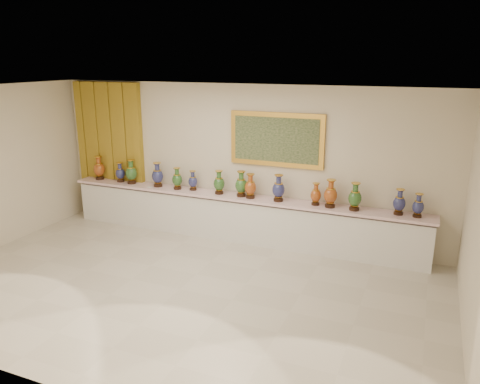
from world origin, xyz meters
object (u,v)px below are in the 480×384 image
object	(u,v)px
vase_0	(99,169)
vase_1	(120,173)
vase_2	(131,173)
counter	(236,218)

from	to	relation	value
vase_0	vase_1	xyz separation A→B (m)	(0.55, -0.00, -0.04)
vase_2	counter	bearing A→B (deg)	0.52
vase_0	vase_2	size ratio (longest dim) A/B	1.01
vase_0	vase_2	xyz separation A→B (m)	(0.86, -0.03, -0.00)
vase_1	vase_2	bearing A→B (deg)	-5.22
counter	vase_1	distance (m)	2.77
vase_0	vase_2	bearing A→B (deg)	-2.13
counter	vase_2	xyz separation A→B (m)	(-2.39, -0.02, 0.69)
counter	vase_1	size ratio (longest dim) A/B	17.38
vase_0	vase_2	distance (m)	0.86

